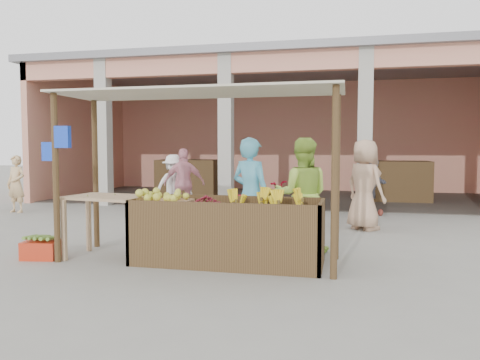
% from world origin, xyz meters
% --- Properties ---
extents(ground, '(60.00, 60.00, 0.00)m').
position_xyz_m(ground, '(0.00, 0.00, 0.00)').
color(ground, gray).
rests_on(ground, ground).
extents(market_building, '(14.40, 6.40, 4.20)m').
position_xyz_m(market_building, '(0.05, 8.93, 2.70)').
color(market_building, tan).
rests_on(market_building, ground).
extents(fruit_stall, '(2.60, 0.95, 0.80)m').
position_xyz_m(fruit_stall, '(0.50, 0.00, 0.40)').
color(fruit_stall, brown).
rests_on(fruit_stall, ground).
extents(stall_awning, '(4.09, 1.35, 2.39)m').
position_xyz_m(stall_awning, '(-0.01, 0.06, 1.98)').
color(stall_awning, brown).
rests_on(stall_awning, ground).
extents(banana_heap, '(0.97, 0.53, 0.18)m').
position_xyz_m(banana_heap, '(1.06, 0.04, 0.89)').
color(banana_heap, yellow).
rests_on(banana_heap, fruit_stall).
extents(melon_tray, '(0.71, 0.61, 0.19)m').
position_xyz_m(melon_tray, '(-0.42, -0.03, 0.89)').
color(melon_tray, '#AC7D58').
rests_on(melon_tray, fruit_stall).
extents(berry_heap, '(0.42, 0.35, 0.13)m').
position_xyz_m(berry_heap, '(0.18, 0.03, 0.87)').
color(berry_heap, maroon).
rests_on(berry_heap, fruit_stall).
extents(side_table, '(1.21, 0.90, 0.91)m').
position_xyz_m(side_table, '(-1.29, -0.05, 0.76)').
color(side_table, tan).
rests_on(side_table, ground).
extents(papaya_pile, '(0.73, 0.42, 0.21)m').
position_xyz_m(papaya_pile, '(-1.29, -0.05, 1.01)').
color(papaya_pile, '#509932').
rests_on(papaya_pile, side_table).
extents(red_crate, '(0.55, 0.43, 0.26)m').
position_xyz_m(red_crate, '(-2.19, -0.33, 0.13)').
color(red_crate, red).
rests_on(red_crate, ground).
extents(plantain_bundle, '(0.41, 0.29, 0.08)m').
position_xyz_m(plantain_bundle, '(-2.19, -0.33, 0.30)').
color(plantain_bundle, olive).
rests_on(plantain_bundle, red_crate).
extents(produce_sacks, '(0.83, 0.52, 0.63)m').
position_xyz_m(produce_sacks, '(2.69, 5.13, 0.32)').
color(produce_sacks, maroon).
rests_on(produce_sacks, ground).
extents(vendor_blue, '(0.85, 0.76, 1.87)m').
position_xyz_m(vendor_blue, '(0.67, 0.74, 0.94)').
color(vendor_blue, '#4FACCB').
rests_on(vendor_blue, ground).
extents(vendor_green, '(0.93, 0.58, 1.85)m').
position_xyz_m(vendor_green, '(1.42, 0.99, 0.92)').
color(vendor_green, '#AAD347').
rests_on(vendor_green, ground).
extents(motorcycle, '(1.17, 2.12, 1.05)m').
position_xyz_m(motorcycle, '(0.43, 2.11, 0.53)').
color(motorcycle, '#9E0619').
rests_on(motorcycle, ground).
extents(shopper_a, '(1.05, 1.07, 1.56)m').
position_xyz_m(shopper_a, '(-1.85, 4.04, 0.78)').
color(shopper_a, silver).
rests_on(shopper_a, ground).
extents(shopper_b, '(1.06, 0.67, 1.69)m').
position_xyz_m(shopper_b, '(-1.51, 3.85, 0.85)').
color(shopper_b, pink).
rests_on(shopper_b, ground).
extents(shopper_c, '(1.10, 1.09, 1.95)m').
position_xyz_m(shopper_c, '(2.43, 3.18, 0.97)').
color(shopper_c, tan).
rests_on(shopper_c, ground).
extents(shopper_d, '(0.88, 1.56, 1.59)m').
position_xyz_m(shopper_d, '(2.62, 5.42, 0.80)').
color(shopper_d, '#545562').
rests_on(shopper_d, ground).
extents(shopper_e, '(0.60, 0.48, 1.47)m').
position_xyz_m(shopper_e, '(-5.86, 3.78, 0.73)').
color(shopper_e, '#DBB27A').
rests_on(shopper_e, ground).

